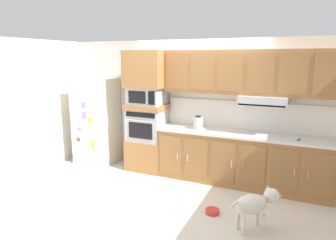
# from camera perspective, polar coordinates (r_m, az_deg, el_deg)

# --- Properties ---
(ground_plane) EXTENTS (9.60, 9.60, 0.00)m
(ground_plane) POSITION_cam_1_polar(r_m,az_deg,el_deg) (5.05, 1.53, -13.57)
(ground_plane) COLOR beige
(back_kitchen_wall) EXTENTS (6.20, 0.12, 2.50)m
(back_kitchen_wall) POSITION_cam_1_polar(r_m,az_deg,el_deg) (5.67, 5.92, 2.51)
(back_kitchen_wall) COLOR silver
(back_kitchen_wall) RESTS_ON ground
(side_panel_left) EXTENTS (0.12, 7.10, 2.50)m
(side_panel_left) POSITION_cam_1_polar(r_m,az_deg,el_deg) (6.26, -22.82, 2.52)
(side_panel_left) COLOR silver
(side_panel_left) RESTS_ON ground
(refrigerator) EXTENTS (0.76, 0.73, 1.76)m
(refrigerator) POSITION_cam_1_polar(r_m,az_deg,el_deg) (6.33, -13.57, -0.18)
(refrigerator) COLOR silver
(refrigerator) RESTS_ON ground
(oven_base_cabinet) EXTENTS (0.74, 0.62, 0.60)m
(oven_base_cabinet) POSITION_cam_1_polar(r_m,az_deg,el_deg) (5.93, -3.84, -6.51)
(oven_base_cabinet) COLOR #996638
(oven_base_cabinet) RESTS_ON ground
(built_in_oven) EXTENTS (0.70, 0.62, 0.60)m
(built_in_oven) POSITION_cam_1_polar(r_m,az_deg,el_deg) (5.76, -3.93, -0.85)
(built_in_oven) COLOR #A8AAAF
(built_in_oven) RESTS_ON oven_base_cabinet
(appliance_mid_shelf) EXTENTS (0.74, 0.62, 0.10)m
(appliance_mid_shelf) POSITION_cam_1_polar(r_m,az_deg,el_deg) (5.70, -3.97, 2.59)
(appliance_mid_shelf) COLOR #996638
(appliance_mid_shelf) RESTS_ON built_in_oven
(microwave) EXTENTS (0.64, 0.54, 0.32)m
(microwave) POSITION_cam_1_polar(r_m,az_deg,el_deg) (5.67, -4.01, 4.68)
(microwave) COLOR #A8AAAF
(microwave) RESTS_ON appliance_mid_shelf
(appliance_upper_cabinet) EXTENTS (0.74, 0.62, 0.68)m
(appliance_upper_cabinet) POSITION_cam_1_polar(r_m,az_deg,el_deg) (5.63, -4.08, 9.74)
(appliance_upper_cabinet) COLOR #996638
(appliance_upper_cabinet) RESTS_ON microwave
(lower_cabinet_run) EXTENTS (2.88, 0.63, 0.88)m
(lower_cabinet_run) POSITION_cam_1_polar(r_m,az_deg,el_deg) (5.32, 13.79, -7.44)
(lower_cabinet_run) COLOR #996638
(lower_cabinet_run) RESTS_ON ground
(countertop_slab) EXTENTS (2.92, 0.64, 0.04)m
(countertop_slab) POSITION_cam_1_polar(r_m,az_deg,el_deg) (5.19, 14.05, -2.62)
(countertop_slab) COLOR beige
(countertop_slab) RESTS_ON lower_cabinet_run
(backsplash_panel) EXTENTS (2.92, 0.02, 0.50)m
(backsplash_panel) POSITION_cam_1_polar(r_m,az_deg,el_deg) (5.41, 14.74, 0.86)
(backsplash_panel) COLOR silver
(backsplash_panel) RESTS_ON countertop_slab
(upper_cabinet_with_hood) EXTENTS (2.88, 0.48, 0.88)m
(upper_cabinet_with_hood) POSITION_cam_1_polar(r_m,az_deg,el_deg) (5.15, 15.07, 8.52)
(upper_cabinet_with_hood) COLOR #996638
(upper_cabinet_with_hood) RESTS_ON backsplash_panel
(screwdriver) EXTENTS (0.15, 0.14, 0.03)m
(screwdriver) POSITION_cam_1_polar(r_m,az_deg,el_deg) (5.00, 23.96, -3.47)
(screwdriver) COLOR blue
(screwdriver) RESTS_ON countertop_slab
(electric_kettle) EXTENTS (0.17, 0.17, 0.24)m
(electric_kettle) POSITION_cam_1_polar(r_m,az_deg,el_deg) (5.29, 5.80, -0.55)
(electric_kettle) COLOR #A8AAAF
(electric_kettle) RESTS_ON countertop_slab
(dog) EXTENTS (0.62, 0.57, 0.54)m
(dog) POSITION_cam_1_polar(r_m,az_deg,el_deg) (4.07, 16.61, -15.09)
(dog) COLOR beige
(dog) RESTS_ON ground
(dog_food_bowl) EXTENTS (0.20, 0.20, 0.06)m
(dog_food_bowl) POSITION_cam_1_polar(r_m,az_deg,el_deg) (4.45, 8.52, -16.94)
(dog_food_bowl) COLOR red
(dog_food_bowl) RESTS_ON ground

